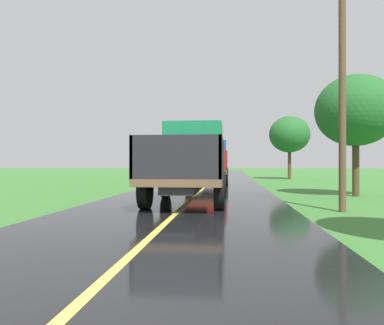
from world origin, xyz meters
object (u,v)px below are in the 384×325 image
banana_truck_near (191,161)px  roadside_tree_mid_right (356,111)px  banana_truck_far (210,162)px  utility_pole_roadside (342,69)px  roadside_tree_near_left (290,134)px

banana_truck_near → roadside_tree_mid_right: (6.54, 3.21, 2.09)m
banana_truck_near → banana_truck_far: 10.90m
utility_pole_roadside → banana_truck_near: bearing=156.6°
utility_pole_roadside → roadside_tree_mid_right: bearing=68.4°
banana_truck_far → utility_pole_roadside: utility_pole_roadside is taller
roadside_tree_near_left → roadside_tree_mid_right: size_ratio=1.07×
utility_pole_roadside → roadside_tree_mid_right: (2.04, 5.15, -0.49)m
banana_truck_far → utility_pole_roadside: size_ratio=0.77×
roadside_tree_mid_right → banana_truck_far: bearing=130.2°
banana_truck_far → banana_truck_near: bearing=-90.2°
banana_truck_near → banana_truck_far: size_ratio=1.00×
banana_truck_near → utility_pole_roadside: size_ratio=0.77×
banana_truck_near → roadside_tree_near_left: roadside_tree_near_left is taller
roadside_tree_near_left → banana_truck_near: bearing=-108.2°
roadside_tree_near_left → roadside_tree_mid_right: roadside_tree_near_left is taller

